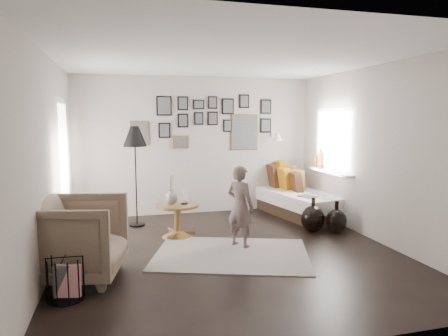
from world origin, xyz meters
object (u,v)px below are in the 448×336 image
object	(u,v)px
vase	(172,195)
magazine_basket	(66,279)
pedestal_table	(178,222)
armchair	(77,238)
floor_lamp	(135,140)
demijohn_small	(336,221)
child	(240,206)
demijohn_large	(313,219)
daybed	(294,197)

from	to	relation	value
vase	magazine_basket	distance (m)	2.34
pedestal_table	armchair	world-z (taller)	armchair
floor_lamp	demijohn_small	distance (m)	3.54
vase	armchair	size ratio (longest dim) A/B	0.45
pedestal_table	child	xyz separation A→B (m)	(0.79, -0.71, 0.35)
demijohn_large	demijohn_small	size ratio (longest dim) A/B	1.10
daybed	demijohn_large	distance (m)	1.27
vase	armchair	world-z (taller)	vase
vase	demijohn_large	bearing A→B (deg)	-8.66
daybed	demijohn_small	bearing A→B (deg)	-97.17
magazine_basket	floor_lamp	bearing A→B (deg)	72.93
vase	demijohn_large	size ratio (longest dim) A/B	0.82
pedestal_table	magazine_basket	bearing A→B (deg)	-126.95
pedestal_table	demijohn_small	bearing A→B (deg)	-9.98
magazine_basket	demijohn_small	world-z (taller)	demijohn_small
armchair	magazine_basket	xyz separation A→B (m)	(-0.06, -0.55, -0.25)
demijohn_large	floor_lamp	bearing A→B (deg)	157.43
vase	magazine_basket	size ratio (longest dim) A/B	1.06
daybed	armchair	world-z (taller)	daybed
demijohn_large	armchair	bearing A→B (deg)	-163.92
pedestal_table	floor_lamp	world-z (taller)	floor_lamp
floor_lamp	child	distance (m)	2.23
vase	demijohn_large	xyz separation A→B (m)	(2.22, -0.34, -0.43)
armchair	pedestal_table	bearing A→B (deg)	-33.38
demijohn_large	demijohn_small	world-z (taller)	demijohn_large
demijohn_small	child	size ratio (longest dim) A/B	0.44
daybed	child	distance (m)	2.30
armchair	demijohn_large	bearing A→B (deg)	-61.87
pedestal_table	demijohn_large	xyz separation A→B (m)	(2.14, -0.32, -0.02)
daybed	floor_lamp	distance (m)	3.18
magazine_basket	daybed	bearing A→B (deg)	36.43
magazine_basket	demijohn_small	bearing A→B (deg)	20.17
vase	floor_lamp	world-z (taller)	floor_lamp
pedestal_table	daybed	bearing A→B (deg)	21.27
floor_lamp	demijohn_large	world-z (taller)	floor_lamp
child	vase	bearing A→B (deg)	12.16
vase	floor_lamp	bearing A→B (deg)	122.34
armchair	demijohn_small	size ratio (longest dim) A/B	1.99
pedestal_table	magazine_basket	xyz separation A→B (m)	(-1.40, -1.87, -0.02)
floor_lamp	magazine_basket	size ratio (longest dim) A/B	3.87
magazine_basket	demijohn_small	size ratio (longest dim) A/B	0.85
floor_lamp	demijohn_large	distance (m)	3.19
pedestal_table	floor_lamp	xyz separation A→B (m)	(-0.58, 0.81, 1.23)
daybed	armchair	distance (m)	4.35
vase	child	distance (m)	1.14
floor_lamp	magazine_basket	xyz separation A→B (m)	(-0.82, -2.68, -1.25)
vase	demijohn_small	bearing A→B (deg)	-10.11
demijohn_large	demijohn_small	distance (m)	0.37
floor_lamp	magazine_basket	distance (m)	3.06
pedestal_table	armchair	bearing A→B (deg)	-135.43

